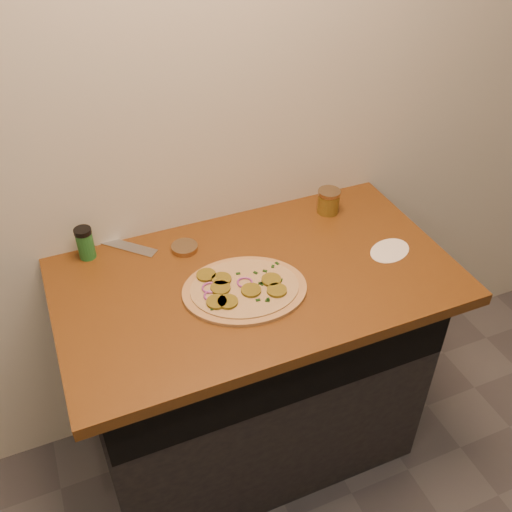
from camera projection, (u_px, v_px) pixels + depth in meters
name	position (u px, v px, depth m)	size (l,w,h in m)	color
cabinet	(253.00, 369.00, 2.04)	(1.10, 0.60, 0.86)	black
countertop	(256.00, 279.00, 1.74)	(1.20, 0.70, 0.04)	brown
pizza	(243.00, 289.00, 1.66)	(0.42, 0.42, 0.02)	tan
chefs_knife	(105.00, 240.00, 1.85)	(0.25, 0.25, 0.02)	#B7BAC1
mason_jar_lid	(185.00, 248.00, 1.81)	(0.08, 0.08, 0.02)	#9C7F5A
salsa_jar	(329.00, 201.00, 1.96)	(0.08, 0.08, 0.08)	#A42810
spice_shaker	(85.00, 243.00, 1.76)	(0.05, 0.05, 0.11)	#1F6328
flour_spill	(390.00, 251.00, 1.82)	(0.15, 0.15, 0.00)	silver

